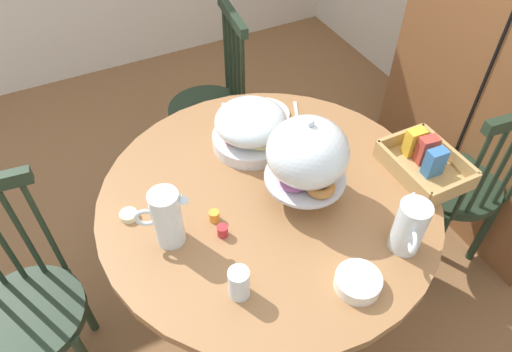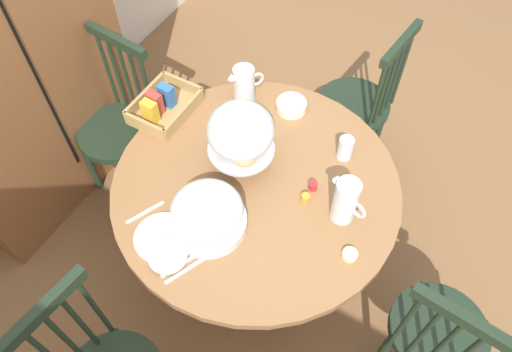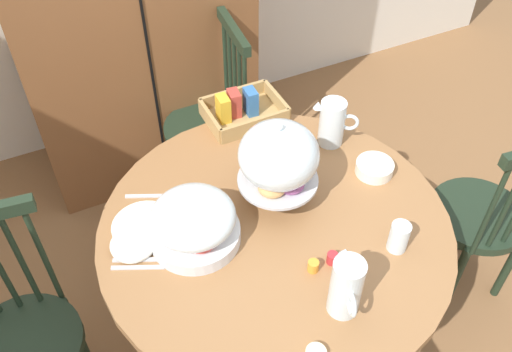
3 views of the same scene
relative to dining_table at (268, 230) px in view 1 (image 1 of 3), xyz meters
name	(u,v)px [view 1 (image 1 of 3)]	position (x,y,z in m)	size (l,w,h in m)	color
ground_plane	(252,340)	(0.15, -0.15, -0.53)	(10.00, 10.00, 0.00)	brown
dining_table	(268,230)	(0.00, 0.00, 0.00)	(1.21, 1.21, 0.74)	olive
windsor_chair_by_cabinet	(459,187)	(0.12, 0.90, -0.08)	(0.40, 0.40, 0.97)	#1E2D1E
windsor_chair_facing_door	(211,109)	(-0.90, 0.13, -0.08)	(0.40, 0.40, 0.97)	#1E2D1E
windsor_chair_far_side	(28,310)	(-0.12, -0.90, -0.08)	(0.40, 0.40, 0.97)	#1E2D1E
pastry_stand_with_dome	(307,156)	(0.06, 0.10, 0.41)	(0.28, 0.28, 0.34)	silver
fruit_platter_covered	(251,127)	(-0.27, 0.06, 0.30)	(0.30, 0.30, 0.18)	silver
orange_juice_pitcher	(409,229)	(0.39, 0.28, 0.30)	(0.16, 0.12, 0.19)	silver
milk_pitcher	(167,220)	(0.03, -0.37, 0.31)	(0.09, 0.17, 0.21)	silver
cereal_basket	(425,161)	(0.14, 0.57, 0.25)	(0.32, 0.24, 0.12)	tan
china_plate_large	(263,114)	(-0.40, 0.19, 0.22)	(0.22, 0.22, 0.01)	white
china_plate_small	(243,109)	(-0.46, 0.12, 0.23)	(0.15, 0.15, 0.01)	white
cereal_bowl	(358,282)	(0.45, 0.07, 0.23)	(0.14, 0.14, 0.04)	white
drinking_glass	(239,283)	(0.31, -0.26, 0.27)	(0.06, 0.06, 0.11)	silver
butter_dish	(129,215)	(-0.12, -0.47, 0.22)	(0.06, 0.06, 0.02)	beige
jam_jar_strawberry	(223,231)	(0.09, -0.22, 0.23)	(0.04, 0.04, 0.04)	#B7282D
jam_jar_apricot	(214,216)	(0.02, -0.22, 0.23)	(0.04, 0.04, 0.04)	orange
table_knife	(230,115)	(-0.46, 0.06, 0.21)	(0.17, 0.01, 0.01)	silver
dinner_fork	(223,116)	(-0.48, 0.03, 0.21)	(0.17, 0.01, 0.01)	silver
soup_spoon	(297,114)	(-0.35, 0.31, 0.21)	(0.17, 0.01, 0.01)	silver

